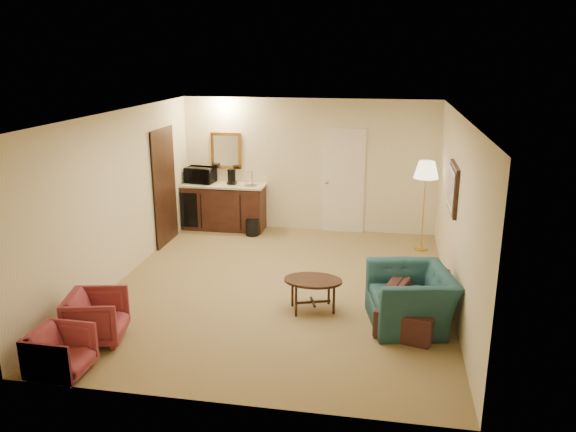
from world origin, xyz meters
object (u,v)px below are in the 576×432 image
Objects in this scene: sofa at (419,290)px; coffee_maker at (232,177)px; coffee_table at (313,295)px; waste_bin at (252,228)px; wetbar_cabinet at (224,207)px; rose_chair_far at (60,350)px; rose_chair_near at (96,315)px; microwave at (200,173)px; floor_lamp at (424,206)px; teal_armchair at (411,289)px.

coffee_maker is (-3.51, 3.33, 0.71)m from sofa.
sofa is at bearing -39.75° from coffee_maker.
coffee_table is 2.52× the size of waste_bin.
wetbar_cabinet reaches higher than rose_chair_far.
coffee_maker is at bearing 61.90° from sofa.
coffee_maker is at bearing 7.84° from wetbar_cabinet.
rose_chair_near reaches higher than waste_bin.
waste_bin is (-3.02, 2.98, -0.20)m from sofa.
coffee_table is at bearing -49.18° from rose_chair_far.
sofa is 3.24× the size of microwave.
floor_lamp is at bearing 11.64° from sofa.
coffee_table is at bearing -74.94° from rose_chair_near.
coffee_table is (2.50, 2.10, -0.07)m from rose_chair_far.
floor_lamp reaches higher than sofa.
sofa is 1.12× the size of floor_lamp.
floor_lamp is at bearing -39.06° from rose_chair_far.
teal_armchair is (-0.12, -0.31, 0.14)m from sofa.
floor_lamp reaches higher than wetbar_cabinet.
microwave is at bearing 128.26° from coffee_table.
teal_armchair reaches higher than coffee_table.
coffee_table is at bearing 109.72° from sofa.
floor_lamp reaches higher than rose_chair_near.
sofa is 5.78× the size of waste_bin.
coffee_maker is (-3.69, 0.63, 0.26)m from floor_lamp.
floor_lamp reaches higher than rose_chair_far.
coffee_table is (-1.30, 0.20, -0.27)m from teal_armchair.
teal_armchair reaches higher than waste_bin.
teal_armchair is at bearing -95.69° from floor_lamp.
floor_lamp is at bearing -5.92° from coffee_maker.
microwave is at bearing 3.35° from rose_chair_far.
coffee_table is at bearing -62.59° from waste_bin.
wetbar_cabinet is 5.18× the size of waste_bin.
rose_chair_far is 1.06× the size of microwave.
coffee_table is 3.29m from floor_lamp.
waste_bin is (0.65, -0.33, -0.30)m from wetbar_cabinet.
waste_bin is 1.55m from microwave.
rose_chair_far is 0.37× the size of floor_lamp.
rose_chair_near is 5.83m from floor_lamp.
teal_armchair is 5.01m from coffee_maker.
wetbar_cabinet is 4.95m from sofa.
teal_armchair is at bearing -8.75° from coffee_table.
sofa is 0.36m from teal_armchair.
floor_lamp is (4.10, 4.91, 0.51)m from rose_chair_far.
rose_chair_far is at bearing -139.97° from coffee_table.
floor_lamp is 5.15× the size of waste_bin.
wetbar_cabinet is at bearing -147.66° from teal_armchair.
teal_armchair is 3.96m from rose_chair_near.
rose_chair_far is at bearing 167.59° from rose_chair_near.
teal_armchair reaches higher than rose_chair_near.
floor_lamp is (3.85, -0.61, 0.35)m from wetbar_cabinet.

